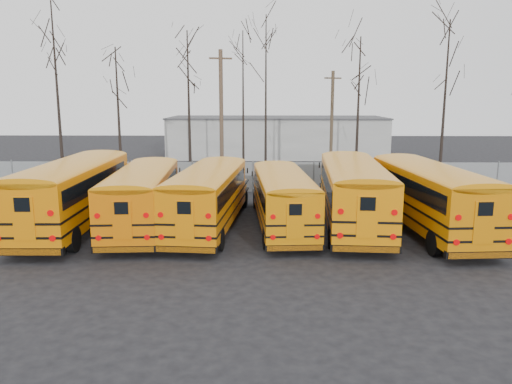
{
  "coord_description": "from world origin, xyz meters",
  "views": [
    {
      "loc": [
        0.79,
        -20.45,
        6.24
      ],
      "look_at": [
        0.35,
        3.65,
        1.6
      ],
      "focal_mm": 35.0,
      "sensor_mm": 36.0,
      "label": 1
    }
  ],
  "objects_px": {
    "bus_e": "(353,188)",
    "utility_pole_right": "(332,124)",
    "bus_b": "(143,193)",
    "utility_pole_left": "(221,114)",
    "bus_d": "(283,195)",
    "bus_c": "(209,192)",
    "bus_f": "(429,192)",
    "bus_a": "(74,188)"
  },
  "relations": [
    {
      "from": "utility_pole_left",
      "to": "bus_e",
      "type": "bearing_deg",
      "value": -76.46
    },
    {
      "from": "bus_e",
      "to": "utility_pole_left",
      "type": "xyz_separation_m",
      "value": [
        -7.5,
        14.0,
        3.02
      ]
    },
    {
      "from": "utility_pole_right",
      "to": "bus_f",
      "type": "bearing_deg",
      "value": -105.5
    },
    {
      "from": "utility_pole_left",
      "to": "bus_d",
      "type": "bearing_deg",
      "value": -88.69
    },
    {
      "from": "bus_c",
      "to": "utility_pole_left",
      "type": "height_order",
      "value": "utility_pole_left"
    },
    {
      "from": "bus_b",
      "to": "bus_e",
      "type": "relative_size",
      "value": 0.92
    },
    {
      "from": "bus_d",
      "to": "bus_e",
      "type": "xyz_separation_m",
      "value": [
        3.39,
        0.39,
        0.26
      ]
    },
    {
      "from": "bus_b",
      "to": "bus_c",
      "type": "height_order",
      "value": "bus_c"
    },
    {
      "from": "bus_b",
      "to": "bus_a",
      "type": "bearing_deg",
      "value": 175.55
    },
    {
      "from": "bus_e",
      "to": "bus_c",
      "type": "bearing_deg",
      "value": -172.27
    },
    {
      "from": "bus_d",
      "to": "utility_pole_left",
      "type": "relative_size",
      "value": 1.06
    },
    {
      "from": "utility_pole_left",
      "to": "bus_f",
      "type": "bearing_deg",
      "value": -68.17
    },
    {
      "from": "bus_c",
      "to": "bus_e",
      "type": "bearing_deg",
      "value": 8.59
    },
    {
      "from": "bus_b",
      "to": "bus_f",
      "type": "bearing_deg",
      "value": -4.92
    },
    {
      "from": "bus_b",
      "to": "bus_d",
      "type": "bearing_deg",
      "value": -2.97
    },
    {
      "from": "bus_d",
      "to": "utility_pole_right",
      "type": "bearing_deg",
      "value": 70.21
    },
    {
      "from": "bus_d",
      "to": "utility_pole_right",
      "type": "relative_size",
      "value": 1.26
    },
    {
      "from": "bus_d",
      "to": "bus_f",
      "type": "height_order",
      "value": "bus_f"
    },
    {
      "from": "bus_e",
      "to": "utility_pole_right",
      "type": "relative_size",
      "value": 1.45
    },
    {
      "from": "bus_f",
      "to": "utility_pole_right",
      "type": "distance_m",
      "value": 16.09
    },
    {
      "from": "bus_d",
      "to": "utility_pole_left",
      "type": "distance_m",
      "value": 15.32
    },
    {
      "from": "bus_c",
      "to": "utility_pole_right",
      "type": "xyz_separation_m",
      "value": [
        7.76,
        15.47,
        2.4
      ]
    },
    {
      "from": "bus_b",
      "to": "bus_c",
      "type": "distance_m",
      "value": 3.11
    },
    {
      "from": "bus_b",
      "to": "bus_c",
      "type": "xyz_separation_m",
      "value": [
        3.11,
        0.05,
        0.01
      ]
    },
    {
      "from": "bus_c",
      "to": "bus_d",
      "type": "xyz_separation_m",
      "value": [
        3.5,
        0.07,
        -0.12
      ]
    },
    {
      "from": "bus_b",
      "to": "utility_pole_left",
      "type": "height_order",
      "value": "utility_pole_left"
    },
    {
      "from": "bus_e",
      "to": "bus_b",
      "type": "bearing_deg",
      "value": -173.19
    },
    {
      "from": "utility_pole_right",
      "to": "bus_b",
      "type": "bearing_deg",
      "value": -149.6
    },
    {
      "from": "bus_f",
      "to": "bus_b",
      "type": "bearing_deg",
      "value": 174.76
    },
    {
      "from": "bus_a",
      "to": "utility_pole_right",
      "type": "distance_m",
      "value": 21.1
    },
    {
      "from": "bus_f",
      "to": "utility_pole_left",
      "type": "height_order",
      "value": "utility_pole_left"
    },
    {
      "from": "bus_b",
      "to": "utility_pole_right",
      "type": "xyz_separation_m",
      "value": [
        10.87,
        15.51,
        2.42
      ]
    },
    {
      "from": "bus_c",
      "to": "bus_e",
      "type": "relative_size",
      "value": 0.93
    },
    {
      "from": "bus_e",
      "to": "utility_pole_left",
      "type": "height_order",
      "value": "utility_pole_left"
    },
    {
      "from": "bus_b",
      "to": "bus_e",
      "type": "distance_m",
      "value": 10.01
    },
    {
      "from": "bus_a",
      "to": "bus_b",
      "type": "relative_size",
      "value": 1.1
    },
    {
      "from": "bus_e",
      "to": "bus_f",
      "type": "height_order",
      "value": "bus_e"
    },
    {
      "from": "bus_c",
      "to": "bus_b",
      "type": "bearing_deg",
      "value": -174.38
    },
    {
      "from": "bus_e",
      "to": "utility_pole_right",
      "type": "bearing_deg",
      "value": 90.54
    },
    {
      "from": "bus_a",
      "to": "bus_d",
      "type": "bearing_deg",
      "value": -0.47
    },
    {
      "from": "bus_c",
      "to": "bus_f",
      "type": "relative_size",
      "value": 0.94
    },
    {
      "from": "utility_pole_left",
      "to": "bus_b",
      "type": "bearing_deg",
      "value": -114.42
    }
  ]
}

